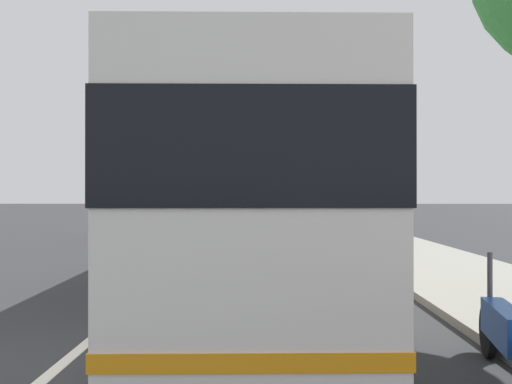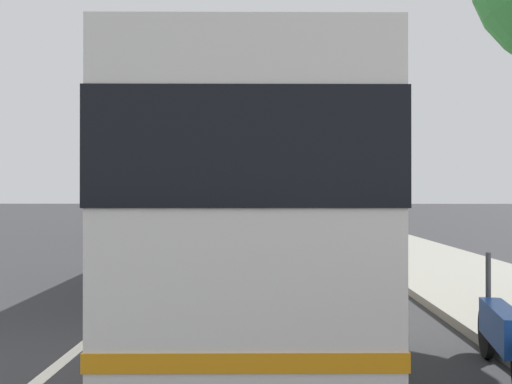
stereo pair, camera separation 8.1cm
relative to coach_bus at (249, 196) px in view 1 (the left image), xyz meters
name	(u,v)px [view 1 (the left image)]	position (x,y,z in m)	size (l,w,h in m)	color
ground_plane	(61,365)	(-4.00, 2.03, -1.91)	(220.00, 220.00, 0.00)	#2D2D30
sidewalk_curb	(422,259)	(6.00, -4.84, -1.84)	(110.00, 3.60, 0.14)	gray
lane_divider_line	(185,261)	(6.00, 2.03, -1.91)	(110.00, 0.16, 0.01)	silver
coach_bus	(249,196)	(0.00, 0.00, 0.00)	(11.92, 2.97, 3.39)	silver
motorcycle_angled	(504,333)	(-4.41, -2.80, -1.44)	(2.24, 0.46, 1.26)	black
car_oncoming	(147,223)	(13.94, 4.76, -1.21)	(3.97, 2.07, 1.45)	red
car_ahead_same_lane	(194,215)	(24.02, 4.01, -1.21)	(4.64, 2.05, 1.48)	black
car_far_distant	(211,208)	(39.84, 4.47, -1.21)	(4.15, 1.92, 1.51)	red
car_behind_bus	(219,206)	(46.69, 4.28, -1.19)	(4.03, 2.01, 1.56)	silver
utility_pole	(360,142)	(13.39, -4.32, 2.24)	(0.27, 0.27, 8.31)	slate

